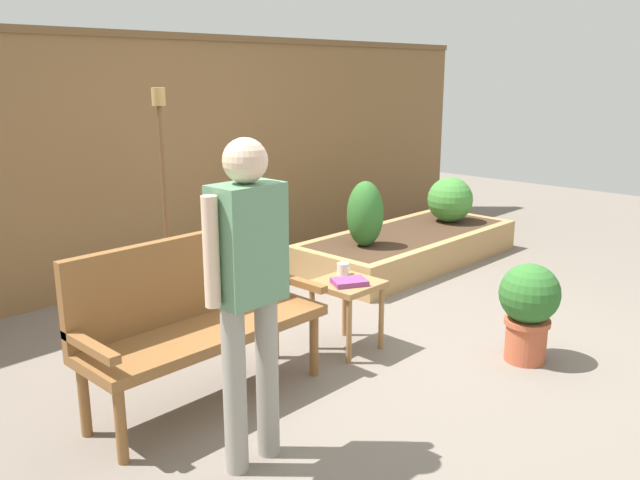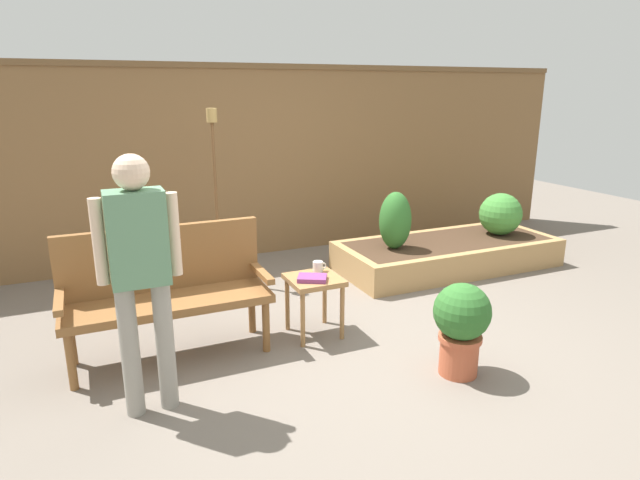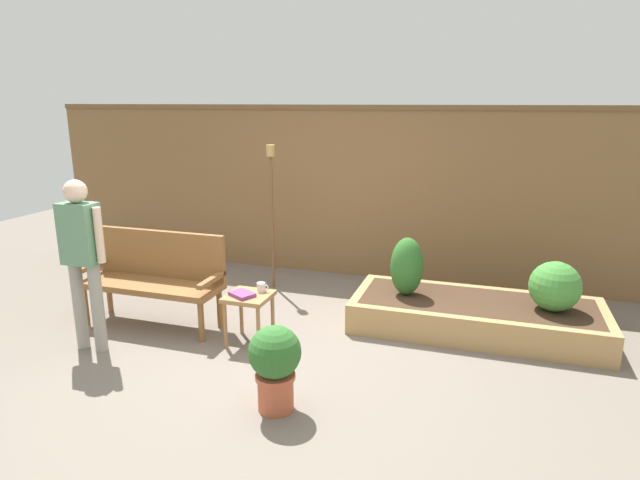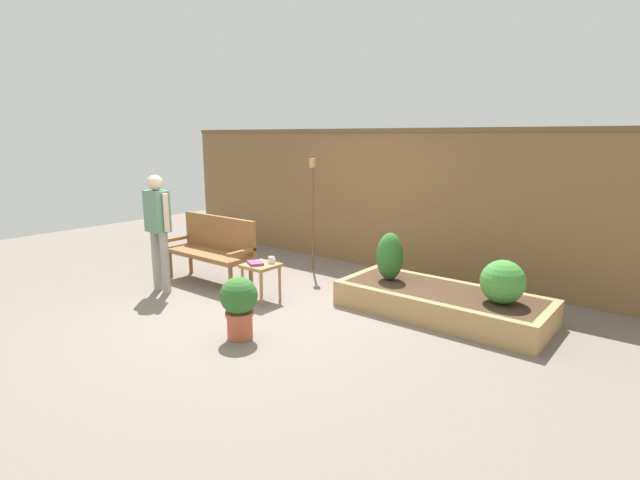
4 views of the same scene
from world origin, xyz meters
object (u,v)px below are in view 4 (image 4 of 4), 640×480
person_by_bench (158,223)px  cup_on_table (271,260)px  tiki_torch (313,195)px  book_on_table (255,263)px  garden_bench (213,245)px  potted_boxwood (239,303)px  shrub_far_corner (503,282)px  side_table (261,270)px  shrub_near_bench (390,257)px

person_by_bench → cup_on_table: bearing=25.6°
cup_on_table → tiki_torch: bearing=108.7°
book_on_table → cup_on_table: bearing=81.7°
garden_bench → person_by_bench: (-0.22, -0.72, 0.39)m
cup_on_table → potted_boxwood: (0.58, -1.08, -0.14)m
book_on_table → person_by_bench: 1.44m
shrub_far_corner → tiki_torch: (-3.08, 0.57, 0.64)m
tiki_torch → person_by_bench: bearing=-114.1°
book_on_table → tiki_torch: bearing=131.0°
garden_bench → person_by_bench: size_ratio=0.92×
side_table → shrub_near_bench: 1.62m
garden_bench → cup_on_table: garden_bench is taller
garden_bench → shrub_far_corner: garden_bench is taller
side_table → shrub_near_bench: size_ratio=0.81×
potted_boxwood → garden_bench: bearing=147.4°
potted_boxwood → person_by_bench: bearing=168.4°
cup_on_table → shrub_far_corner: shrub_far_corner is taller
book_on_table → shrub_near_bench: (1.34, 0.99, 0.10)m
book_on_table → shrub_near_bench: shrub_near_bench is taller
cup_on_table → book_on_table: cup_on_table is taller
book_on_table → person_by_bench: size_ratio=0.14×
cup_on_table → person_by_bench: (-1.40, -0.67, 0.41)m
shrub_near_bench → shrub_far_corner: bearing=0.0°
side_table → book_on_table: (-0.04, -0.05, 0.10)m
shrub_near_bench → shrub_far_corner: size_ratio=1.26×
garden_bench → shrub_far_corner: bearing=11.6°
book_on_table → potted_boxwood: potted_boxwood is taller
side_table → tiki_torch: (-0.39, 1.51, 0.78)m
garden_bench → tiki_torch: 1.65m
shrub_far_corner → tiki_torch: bearing=169.4°
garden_bench → potted_boxwood: bearing=-32.6°
cup_on_table → shrub_far_corner: (2.60, 0.83, 0.01)m
shrub_far_corner → person_by_bench: person_by_bench is taller
shrub_far_corner → potted_boxwood: bearing=-136.7°
shrub_near_bench → shrub_far_corner: shrub_near_bench is taller
book_on_table → person_by_bench: bearing=-130.1°
book_on_table → potted_boxwood: 1.16m
shrub_far_corner → side_table: bearing=-160.8°
cup_on_table → tiki_torch: tiki_torch is taller
side_table → book_on_table: bearing=-125.8°
potted_boxwood → person_by_bench: (-1.98, 0.41, 0.55)m
garden_bench → side_table: 1.12m
shrub_far_corner → book_on_table: bearing=-160.0°
side_table → person_by_bench: (-1.32, -0.56, 0.54)m
shrub_near_bench → shrub_far_corner: (1.38, 0.00, -0.06)m
book_on_table → person_by_bench: person_by_bench is taller
cup_on_table → shrub_near_bench: size_ratio=0.20×
book_on_table → potted_boxwood: bearing=-24.3°
garden_bench → shrub_near_bench: bearing=18.0°
potted_boxwood → shrub_near_bench: 2.02m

